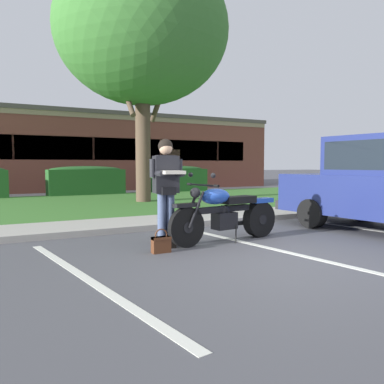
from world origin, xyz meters
name	(u,v)px	position (x,y,z in m)	size (l,w,h in m)	color
ground_plane	(289,256)	(0.00, 0.00, 0.00)	(140.00, 140.00, 0.00)	#4C4C51
curb_strip	(191,224)	(0.00, 2.95, 0.06)	(60.00, 0.20, 0.12)	#ADA89E
concrete_walk	(174,220)	(0.00, 3.80, 0.04)	(60.00, 1.50, 0.08)	#ADA89E
grass_lawn	(113,203)	(0.00, 8.45, 0.03)	(60.00, 7.80, 0.06)	#3D752D
stall_stripe_0	(87,279)	(-2.82, 0.20, 0.00)	(0.12, 4.40, 0.01)	silver
stall_stripe_1	(285,252)	(0.12, 0.20, 0.00)	(0.12, 4.40, 0.01)	silver
motorcycle	(229,213)	(-0.15, 1.30, 0.48)	(2.24, 0.82, 1.18)	black
rider_person	(166,184)	(-1.31, 1.34, 1.01)	(0.53, 0.60, 1.70)	black
handbag	(161,243)	(-1.54, 1.04, 0.14)	(0.28, 0.13, 0.36)	#562D19
shade_tree	(142,31)	(0.97, 8.20, 5.69)	(5.71, 5.71, 8.14)	brown
hedge_center_left	(86,180)	(0.03, 12.32, 0.65)	(3.13, 0.90, 1.24)	#235623
hedge_center_right	(178,178)	(4.33, 12.32, 0.65)	(2.66, 0.90, 1.24)	#235623
brick_building	(76,153)	(0.95, 18.71, 1.99)	(20.97, 8.13, 3.97)	brown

